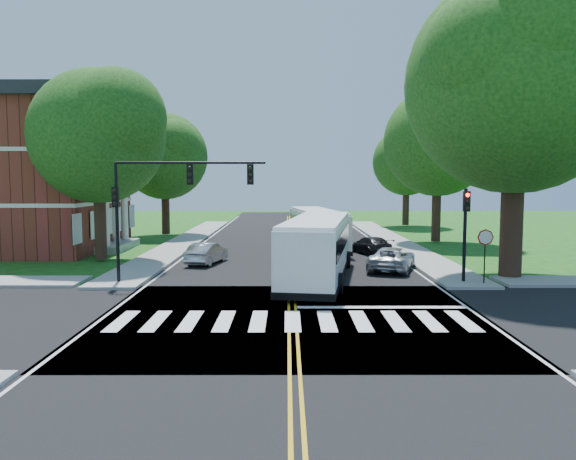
{
  "coord_description": "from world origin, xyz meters",
  "views": [
    {
      "loc": [
        -0.2,
        -19.83,
        4.95
      ],
      "look_at": [
        -0.15,
        8.67,
        2.4
      ],
      "focal_mm": 35.0,
      "sensor_mm": 36.0,
      "label": 1
    }
  ],
  "objects_px": {
    "bus_lead": "(318,247)",
    "bus_follow": "(317,228)",
    "signal_ne": "(465,222)",
    "hatchback": "(207,253)",
    "suv": "(392,259)",
    "dark_sedan": "(371,245)",
    "signal_nw": "(166,192)"
  },
  "relations": [
    {
      "from": "signal_nw",
      "to": "dark_sedan",
      "type": "height_order",
      "value": "signal_nw"
    },
    {
      "from": "bus_follow",
      "to": "dark_sedan",
      "type": "xyz_separation_m",
      "value": [
        3.42,
        -2.82,
        -0.9
      ]
    },
    {
      "from": "bus_lead",
      "to": "signal_ne",
      "type": "bearing_deg",
      "value": 177.72
    },
    {
      "from": "bus_lead",
      "to": "bus_follow",
      "type": "bearing_deg",
      "value": -84.1
    },
    {
      "from": "bus_lead",
      "to": "hatchback",
      "type": "distance_m",
      "value": 8.21
    },
    {
      "from": "signal_ne",
      "to": "suv",
      "type": "bearing_deg",
      "value": 122.66
    },
    {
      "from": "hatchback",
      "to": "signal_ne",
      "type": "bearing_deg",
      "value": 166.77
    },
    {
      "from": "bus_lead",
      "to": "dark_sedan",
      "type": "height_order",
      "value": "bus_lead"
    },
    {
      "from": "bus_follow",
      "to": "dark_sedan",
      "type": "relative_size",
      "value": 2.75
    },
    {
      "from": "suv",
      "to": "dark_sedan",
      "type": "relative_size",
      "value": 1.14
    },
    {
      "from": "signal_nw",
      "to": "signal_ne",
      "type": "xyz_separation_m",
      "value": [
        14.06,
        0.01,
        -1.41
      ]
    },
    {
      "from": "signal_ne",
      "to": "hatchback",
      "type": "xyz_separation_m",
      "value": [
        -13.13,
        6.56,
        -2.32
      ]
    },
    {
      "from": "signal_nw",
      "to": "bus_follow",
      "type": "xyz_separation_m",
      "value": [
        7.83,
        13.81,
        -2.89
      ]
    },
    {
      "from": "signal_nw",
      "to": "hatchback",
      "type": "bearing_deg",
      "value": 82.0
    },
    {
      "from": "suv",
      "to": "dark_sedan",
      "type": "bearing_deg",
      "value": -69.78
    },
    {
      "from": "bus_lead",
      "to": "dark_sedan",
      "type": "distance_m",
      "value": 10.5
    },
    {
      "from": "hatchback",
      "to": "suv",
      "type": "bearing_deg",
      "value": -179.68
    },
    {
      "from": "bus_follow",
      "to": "suv",
      "type": "bearing_deg",
      "value": 101.89
    },
    {
      "from": "signal_nw",
      "to": "dark_sedan",
      "type": "distance_m",
      "value": 16.17
    },
    {
      "from": "bus_follow",
      "to": "suv",
      "type": "height_order",
      "value": "bus_follow"
    },
    {
      "from": "signal_ne",
      "to": "hatchback",
      "type": "relative_size",
      "value": 1.15
    },
    {
      "from": "hatchback",
      "to": "dark_sedan",
      "type": "distance_m",
      "value": 11.23
    },
    {
      "from": "signal_ne",
      "to": "hatchback",
      "type": "distance_m",
      "value": 14.86
    },
    {
      "from": "signal_nw",
      "to": "suv",
      "type": "bearing_deg",
      "value": 20.02
    },
    {
      "from": "hatchback",
      "to": "suv",
      "type": "relative_size",
      "value": 0.83
    },
    {
      "from": "signal_nw",
      "to": "bus_follow",
      "type": "bearing_deg",
      "value": 60.46
    },
    {
      "from": "signal_nw",
      "to": "signal_ne",
      "type": "distance_m",
      "value": 14.13
    },
    {
      "from": "signal_nw",
      "to": "hatchback",
      "type": "height_order",
      "value": "signal_nw"
    },
    {
      "from": "bus_lead",
      "to": "dark_sedan",
      "type": "xyz_separation_m",
      "value": [
        4.06,
        9.63,
        -1.03
      ]
    },
    {
      "from": "bus_lead",
      "to": "bus_follow",
      "type": "relative_size",
      "value": 1.09
    },
    {
      "from": "signal_ne",
      "to": "dark_sedan",
      "type": "height_order",
      "value": "signal_ne"
    },
    {
      "from": "bus_follow",
      "to": "hatchback",
      "type": "xyz_separation_m",
      "value": [
        -6.9,
        -7.24,
        -0.85
      ]
    }
  ]
}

